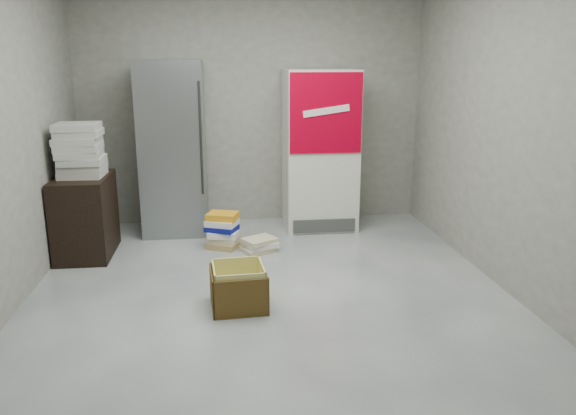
# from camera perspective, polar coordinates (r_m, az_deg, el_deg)

# --- Properties ---
(ground) EXTENTS (5.00, 5.00, 0.00)m
(ground) POSITION_cam_1_polar(r_m,az_deg,el_deg) (4.59, -1.65, -9.72)
(ground) COLOR beige
(ground) RESTS_ON ground
(room_shell) EXTENTS (4.04, 5.04, 2.82)m
(room_shell) POSITION_cam_1_polar(r_m,az_deg,el_deg) (4.18, -1.84, 13.31)
(room_shell) COLOR #9B978C
(room_shell) RESTS_ON ground
(steel_fridge) EXTENTS (0.70, 0.72, 1.90)m
(steel_fridge) POSITION_cam_1_polar(r_m,az_deg,el_deg) (6.39, -11.58, 5.91)
(steel_fridge) COLOR gray
(steel_fridge) RESTS_ON ground
(coke_cooler) EXTENTS (0.80, 0.73, 1.80)m
(coke_cooler) POSITION_cam_1_polar(r_m,az_deg,el_deg) (6.46, 3.24, 5.88)
(coke_cooler) COLOR silver
(coke_cooler) RESTS_ON ground
(wood_shelf) EXTENTS (0.50, 0.80, 0.80)m
(wood_shelf) POSITION_cam_1_polar(r_m,az_deg,el_deg) (5.92, -19.88, -0.82)
(wood_shelf) COLOR black
(wood_shelf) RESTS_ON ground
(supply_box_stack) EXTENTS (0.43, 0.44, 0.52)m
(supply_box_stack) POSITION_cam_1_polar(r_m,az_deg,el_deg) (5.78, -20.38, 5.48)
(supply_box_stack) COLOR beige
(supply_box_stack) RESTS_ON wood_shelf
(phonebook_stack_main) EXTENTS (0.39, 0.35, 0.37)m
(phonebook_stack_main) POSITION_cam_1_polar(r_m,az_deg,el_deg) (5.86, -6.62, -2.34)
(phonebook_stack_main) COLOR tan
(phonebook_stack_main) RESTS_ON ground
(phonebook_stack_side) EXTENTS (0.41, 0.37, 0.14)m
(phonebook_stack_side) POSITION_cam_1_polar(r_m,az_deg,el_deg) (5.75, -2.91, -3.80)
(phonebook_stack_side) COLOR beige
(phonebook_stack_side) RESTS_ON ground
(cardboard_box) EXTENTS (0.46, 0.46, 0.35)m
(cardboard_box) POSITION_cam_1_polar(r_m,az_deg,el_deg) (4.50, -5.05, -8.34)
(cardboard_box) COLOR yellow
(cardboard_box) RESTS_ON ground
(bucket_lid) EXTENTS (0.37, 0.37, 0.07)m
(bucket_lid) POSITION_cam_1_polar(r_m,az_deg,el_deg) (4.76, -3.74, -8.36)
(bucket_lid) COLOR #BA9E07
(bucket_lid) RESTS_ON ground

